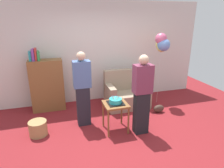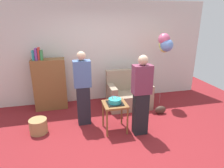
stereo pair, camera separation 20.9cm
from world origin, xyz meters
TOP-DOWN VIEW (x-y plane):
  - ground_plane at (0.00, 0.00)m, footprint 8.00×8.00m
  - wall_back at (0.00, 2.05)m, footprint 6.00×0.10m
  - couch at (0.60, 1.33)m, footprint 1.10×0.70m
  - bookshelf at (-1.38, 1.70)m, footprint 0.80×0.36m
  - side_table at (-0.04, 0.25)m, footprint 0.48×0.48m
  - birthday_cake at (-0.04, 0.25)m, footprint 0.32×0.32m
  - person_blowing_candles at (-0.64, 0.69)m, footprint 0.36×0.22m
  - person_holding_cake at (0.43, 0.03)m, footprint 0.36×0.22m
  - wicker_basket at (-1.60, 0.52)m, footprint 0.36×0.36m
  - handbag at (1.25, 0.71)m, footprint 0.28×0.14m
  - balloon_bunch at (1.52, 1.26)m, footprint 0.39×0.46m

SIDE VIEW (x-z plane):
  - ground_plane at x=0.00m, z-range 0.00..0.00m
  - handbag at x=1.25m, z-range 0.00..0.20m
  - wicker_basket at x=-1.60m, z-range 0.00..0.30m
  - couch at x=0.60m, z-range -0.14..0.82m
  - side_table at x=-0.04m, z-range 0.21..0.83m
  - birthday_cake at x=-0.04m, z-range 0.58..0.75m
  - bookshelf at x=-1.38m, z-range -0.12..1.47m
  - person_blowing_candles at x=-0.64m, z-range 0.02..1.65m
  - person_holding_cake at x=0.43m, z-range 0.02..1.65m
  - wall_back at x=0.00m, z-range 0.00..2.70m
  - balloon_bunch at x=1.52m, z-range 0.68..2.58m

